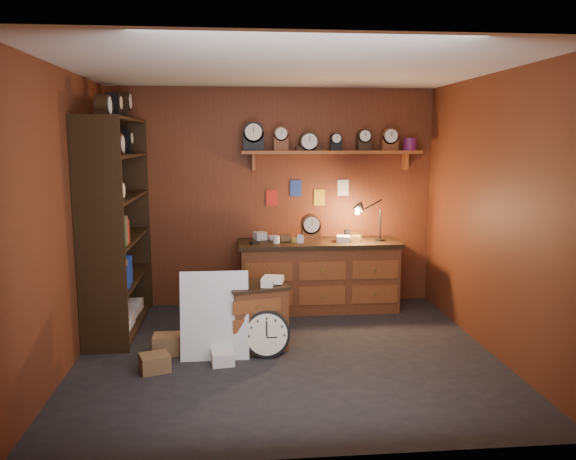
{
  "coord_description": "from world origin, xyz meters",
  "views": [
    {
      "loc": [
        -0.48,
        -5.17,
        2.06
      ],
      "look_at": [
        0.04,
        0.35,
        1.17
      ],
      "focal_mm": 35.0,
      "sensor_mm": 36.0,
      "label": 1
    }
  ],
  "objects_px": {
    "shelving_unit": "(113,216)",
    "big_round_clock": "(267,334)",
    "low_cabinet": "(256,312)",
    "workbench": "(319,271)"
  },
  "relations": [
    {
      "from": "shelving_unit",
      "to": "big_round_clock",
      "type": "bearing_deg",
      "value": -32.06
    },
    {
      "from": "big_round_clock",
      "to": "low_cabinet",
      "type": "bearing_deg",
      "value": 109.57
    },
    {
      "from": "workbench",
      "to": "big_round_clock",
      "type": "bearing_deg",
      "value": -115.97
    },
    {
      "from": "workbench",
      "to": "low_cabinet",
      "type": "height_order",
      "value": "workbench"
    },
    {
      "from": "workbench",
      "to": "big_round_clock",
      "type": "relative_size",
      "value": 4.29
    },
    {
      "from": "workbench",
      "to": "low_cabinet",
      "type": "relative_size",
      "value": 2.61
    },
    {
      "from": "shelving_unit",
      "to": "workbench",
      "type": "distance_m",
      "value": 2.5
    },
    {
      "from": "workbench",
      "to": "low_cabinet",
      "type": "distance_m",
      "value": 1.49
    },
    {
      "from": "shelving_unit",
      "to": "big_round_clock",
      "type": "relative_size",
      "value": 5.67
    },
    {
      "from": "big_round_clock",
      "to": "shelving_unit",
      "type": "bearing_deg",
      "value": 147.94
    }
  ]
}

